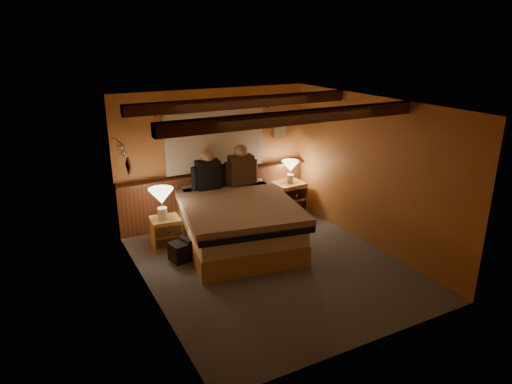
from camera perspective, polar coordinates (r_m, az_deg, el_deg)
floor at (r=6.92m, az=1.92°, el=-9.11°), size 4.20×4.20×0.00m
ceiling at (r=6.17m, az=2.17°, el=10.97°), size 4.20×4.20×0.00m
wall_back at (r=8.26m, az=-5.23°, el=4.47°), size 3.60×0.00×3.60m
wall_left at (r=5.81m, az=-13.57°, el=-2.31°), size 0.00×4.20×4.20m
wall_right at (r=7.47m, az=14.13°, el=2.40°), size 0.00×4.20×4.20m
wall_front at (r=4.87m, az=14.47°, el=-6.67°), size 3.60×0.00×3.60m
wainscot at (r=8.41m, az=-4.92°, el=-0.35°), size 3.60×0.23×0.94m
curtain_window at (r=8.12m, az=-5.11°, el=6.56°), size 2.18×0.09×1.11m
ceiling_beams at (r=6.31m, az=1.47°, el=10.33°), size 3.60×1.65×0.16m
coat_rail at (r=7.17m, az=-16.49°, el=5.39°), size 0.05×0.55×0.24m
framed_print at (r=8.75m, az=3.00°, el=7.70°), size 0.30×0.04×0.25m
bed at (r=7.39m, az=-2.30°, el=-3.81°), size 2.05×2.49×0.76m
nightstand_left at (r=7.51m, az=-11.18°, el=-5.01°), size 0.49×0.44×0.50m
nightstand_right at (r=8.80m, az=4.08°, el=-0.68°), size 0.58×0.52×0.61m
lamp_left at (r=7.26m, az=-11.74°, el=-0.75°), size 0.39×0.39×0.51m
lamp_right at (r=8.59m, az=4.31°, el=3.08°), size 0.33×0.33×0.43m
person_left at (r=7.81m, az=-6.05°, el=2.39°), size 0.59×0.27×0.72m
person_right at (r=8.01m, az=-1.88°, el=3.02°), size 0.61×0.28×0.75m
duffel_bag at (r=7.12m, az=-8.75°, el=-7.12°), size 0.53×0.37×0.35m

